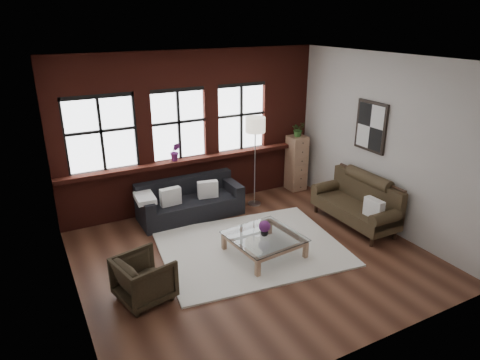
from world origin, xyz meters
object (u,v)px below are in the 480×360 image
vintage_settee (355,202)px  vase (264,232)px  drawer_chest (296,163)px  armchair (144,279)px  floor_lamp (255,159)px  dark_sofa (190,199)px  coffee_table (264,245)px

vintage_settee → vase: vintage_settee is taller
drawer_chest → vintage_settee: bearing=-92.4°
armchair → floor_lamp: 3.74m
armchair → drawer_chest: size_ratio=0.58×
dark_sofa → drawer_chest: bearing=5.1°
vase → drawer_chest: 3.10m
vase → floor_lamp: (0.89, 1.88, 0.60)m
armchair → floor_lamp: (3.00, 2.11, 0.69)m
dark_sofa → vintage_settee: vintage_settee is taller
coffee_table → vintage_settee: bearing=4.0°
vintage_settee → drawer_chest: bearing=87.6°
armchair → floor_lamp: size_ratio=0.36×
vintage_settee → drawer_chest: 2.06m
coffee_table → vase: size_ratio=8.11×
vase → drawer_chest: (2.18, 2.20, 0.21)m
dark_sofa → floor_lamp: size_ratio=1.00×
vase → dark_sofa: bearing=105.3°
vase → floor_lamp: floor_lamp is taller
floor_lamp → dark_sofa: bearing=176.5°
armchair → coffee_table: armchair is taller
vintage_settee → dark_sofa: bearing=145.4°
coffee_table → drawer_chest: 3.13m
armchair → coffee_table: (2.11, 0.24, -0.16)m
dark_sofa → drawer_chest: (2.72, 0.24, 0.26)m
armchair → vase: armchair is taller
dark_sofa → floor_lamp: floor_lamp is taller
armchair → drawer_chest: 4.95m
armchair → vase: bearing=-96.9°
dark_sofa → vase: (0.54, -1.96, 0.06)m
vintage_settee → drawer_chest: drawer_chest is taller
dark_sofa → coffee_table: 2.04m
vintage_settee → coffee_table: vintage_settee is taller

